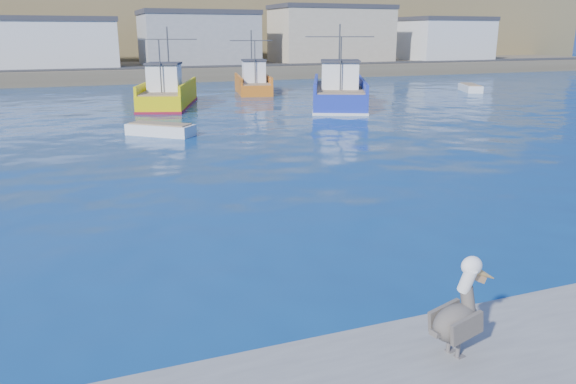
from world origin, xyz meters
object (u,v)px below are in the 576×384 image
object	(u,v)px
skiff_mid	(161,131)
skiff_far	(470,89)
pelican	(459,314)
trawler_blue	(339,93)
trawler_yellow_b	(168,94)
boat_orange	(253,83)

from	to	relation	value
skiff_mid	skiff_far	bearing A→B (deg)	23.10
skiff_mid	pelican	xyz separation A→B (m)	(0.98, -26.22, 0.97)
trawler_blue	skiff_mid	bearing A→B (deg)	-151.79
trawler_yellow_b	trawler_blue	size ratio (longest dim) A/B	0.87
skiff_far	pelican	world-z (taller)	pelican
boat_orange	skiff_mid	xyz separation A→B (m)	(-12.36, -20.84, -0.74)
trawler_blue	skiff_mid	xyz separation A→B (m)	(-15.74, -8.45, -0.78)
trawler_blue	boat_orange	bearing A→B (deg)	105.26
skiff_far	boat_orange	bearing A→B (deg)	162.99
pelican	trawler_blue	bearing A→B (deg)	66.93
trawler_yellow_b	skiff_far	distance (m)	30.92
trawler_blue	skiff_mid	world-z (taller)	trawler_blue
skiff_far	trawler_yellow_b	bearing A→B (deg)	-178.27
trawler_yellow_b	skiff_mid	world-z (taller)	trawler_yellow_b
trawler_blue	skiff_far	bearing A→B (deg)	18.25
boat_orange	skiff_far	size ratio (longest dim) A/B	1.91
boat_orange	pelican	world-z (taller)	boat_orange
skiff_far	skiff_mid	bearing A→B (deg)	-156.90
trawler_yellow_b	boat_orange	bearing A→B (deg)	37.61
trawler_blue	skiff_far	world-z (taller)	trawler_blue
boat_orange	skiff_far	bearing A→B (deg)	-17.01
trawler_blue	pelican	xyz separation A→B (m)	(-14.76, -34.66, 0.19)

